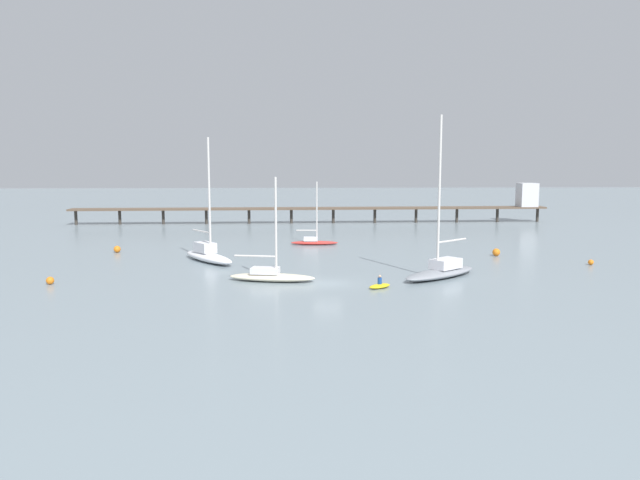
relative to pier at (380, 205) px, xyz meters
The scene contains 11 objects.
ground_plane 55.11m from the pier, 102.71° to the right, with size 400.00×400.00×0.00m, color gray.
pier is the anchor object (origin of this frame).
sailboat_red 30.98m from the pier, 114.19° to the right, with size 6.23×1.91×8.23m.
sailboat_gray 51.21m from the pier, 91.46° to the right, with size 9.00×7.99×15.01m.
sailboat_cream 55.10m from the pier, 108.26° to the right, with size 8.21×3.67×9.45m.
sailboat_white 47.97m from the pier, 120.82° to the right, with size 7.34×8.98×13.36m.
dinghy_yellow 56.35m from the pier, 97.93° to the right, with size 2.42×2.20×1.14m.
mooring_buoy_far 49.98m from the pier, 136.80° to the right, with size 0.82×0.82×0.82m, color orange.
mooring_buoy_near 64.62m from the pier, 124.69° to the right, with size 0.69×0.69×0.69m, color orange.
mooring_buoy_inner 47.83m from the pier, 70.32° to the right, with size 0.57×0.57×0.57m, color orange.
mooring_buoy_mid 39.50m from the pier, 78.12° to the right, with size 0.87×0.87×0.87m, color orange.
Camera 1 is at (-2.78, -52.73, 10.78)m, focal length 33.86 mm.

